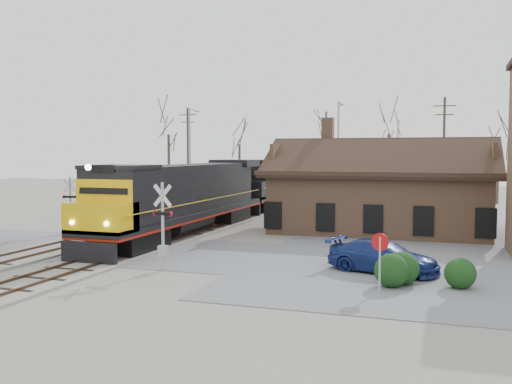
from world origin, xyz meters
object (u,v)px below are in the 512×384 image
locomotive_trailing (277,181)px  parked_car (383,257)px  depot (380,196)px  locomotive_lead (181,197)px

locomotive_trailing → parked_car: locomotive_trailing is taller
depot → locomotive_lead: bearing=-152.3°
locomotive_trailing → parked_car: (13.62, -29.37, -1.80)m
locomotive_lead → parked_car: 15.60m
depot → parked_car: depot is taller
locomotive_lead → parked_car: size_ratio=4.30×
depot → locomotive_trailing: depot is taller
depot → parked_car: (1.63, -13.69, -1.67)m
locomotive_lead → locomotive_trailing: (0.00, 21.98, -0.00)m
depot → locomotive_trailing: 19.75m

